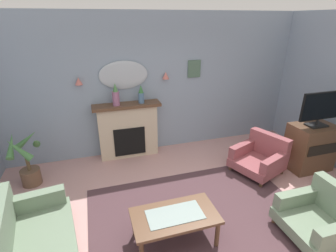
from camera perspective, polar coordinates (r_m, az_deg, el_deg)
The scene contains 17 objects.
floor at distance 3.93m, azimuth 8.71°, elevation -22.60°, with size 7.27×6.24×0.10m, color #C6938E.
wall_back at distance 5.42m, azimuth -2.54°, elevation 9.22°, with size 7.27×0.10×2.89m, color #8C9EB2.
patterned_rug at distance 4.02m, azimuth 7.47°, elevation -20.14°, with size 3.20×2.40×0.01m, color #4C3338.
fireplace at distance 5.37m, azimuth -8.92°, elevation -1.05°, with size 1.36×0.36×1.16m.
mantel_vase_left at distance 5.06m, azimuth -11.66°, elevation 6.63°, with size 0.14×0.14×0.44m.
mantel_vase_centre at distance 5.13m, azimuth -6.06°, elevation 7.01°, with size 0.12×0.12×0.37m.
wall_mirror at distance 5.16m, azimuth -9.95°, elevation 11.20°, with size 0.96×0.06×0.56m, color #B2BCC6.
wall_sconce_left at distance 5.09m, azimuth -19.47°, elevation 9.50°, with size 0.14×0.14×0.14m, color #D17066.
wall_sconce_right at distance 5.29m, azimuth -0.52°, elevation 11.28°, with size 0.14×0.14×0.14m, color #D17066.
framed_picture at distance 5.55m, azimuth 5.90°, elevation 12.66°, with size 0.28×0.03×0.36m, color #4C6B56.
coffee_table at distance 3.46m, azimuth 1.54°, elevation -19.98°, with size 1.10×0.60×0.45m.
floral_couch at distance 3.58m, azimuth -29.23°, elevation -23.17°, with size 1.08×1.81×0.76m.
armchair_near_fireplace at distance 4.14m, azimuth 31.21°, elevation -16.95°, with size 0.82×0.82×0.71m.
armchair_in_corner at distance 5.19m, azimuth 20.05°, elevation -6.45°, with size 1.05×1.04×0.71m.
tv_cabinet at distance 5.63m, azimuth 29.29°, elevation -4.12°, with size 0.80×0.57×0.90m.
tv_flatscreen at distance 5.34m, azimuth 31.09°, elevation 3.43°, with size 0.84×0.24×0.65m.
potted_plant_corner_palm at distance 5.07m, azimuth -29.04°, elevation -7.05°, with size 0.53×0.54×1.00m.
Camera 1 is at (-1.32, -2.42, 2.75)m, focal length 27.12 mm.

